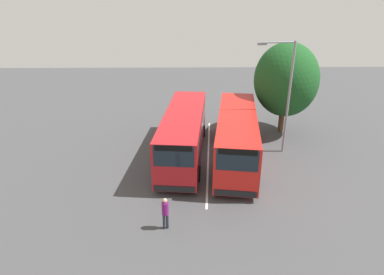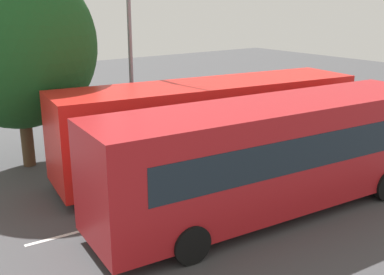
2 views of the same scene
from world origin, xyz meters
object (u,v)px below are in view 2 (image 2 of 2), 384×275
Objects in this scene: bus_center_left at (211,124)px; street_lamp at (134,39)px; bus_far_left at (276,153)px; depot_tree at (17,46)px.

street_lamp is at bearing 115.84° from bus_center_left.
bus_far_left and bus_center_left have the same top height.
bus_far_left is 9.49m from depot_tree.
depot_tree is (-4.96, 4.46, 2.59)m from bus_center_left.
street_lamp is (-1.05, 3.33, 2.71)m from bus_center_left.
bus_far_left is at bearing -1.55° from street_lamp.
bus_far_left is 1.00× the size of bus_center_left.
depot_tree is (-4.42, 7.99, 2.59)m from bus_far_left.
street_lamp is 4.07m from depot_tree.
bus_center_left is 1.52× the size of depot_tree.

